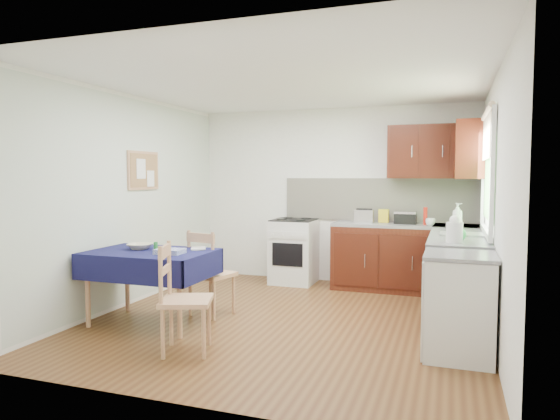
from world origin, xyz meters
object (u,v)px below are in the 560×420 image
(toaster, at_px, (364,216))
(dish_rack, at_px, (462,233))
(chair_near, at_px, (181,295))
(sandwich_press, at_px, (405,218))
(dining_table, at_px, (150,261))
(chair_far, at_px, (209,271))
(kettle, at_px, (454,230))

(toaster, xyz_separation_m, dish_rack, (1.23, -1.07, -0.06))
(chair_near, distance_m, sandwich_press, 3.47)
(dining_table, relative_size, chair_far, 1.33)
(chair_far, relative_size, chair_near, 0.99)
(dining_table, xyz_separation_m, chair_near, (0.73, -0.64, -0.15))
(chair_near, bearing_deg, sandwich_press, -48.04)
(dish_rack, bearing_deg, toaster, 133.69)
(toaster, bearing_deg, kettle, -62.33)
(dish_rack, bearing_deg, chair_near, -145.49)
(dining_table, height_order, dish_rack, dish_rack)
(dining_table, xyz_separation_m, kettle, (2.97, 0.63, 0.36))
(dining_table, xyz_separation_m, toaster, (1.82, 2.34, 0.33))
(sandwich_press, distance_m, dish_rack, 1.31)
(chair_far, height_order, dish_rack, dish_rack)
(chair_near, height_order, toaster, toaster)
(chair_near, relative_size, dish_rack, 2.15)
(toaster, xyz_separation_m, kettle, (1.15, -1.72, 0.03))
(dining_table, relative_size, sandwich_press, 4.48)
(dining_table, height_order, chair_far, chair_far)
(dining_table, xyz_separation_m, chair_far, (0.44, 0.46, -0.16))
(dining_table, bearing_deg, sandwich_press, 42.21)
(chair_far, distance_m, toaster, 2.39)
(dining_table, bearing_deg, dish_rack, 19.61)
(sandwich_press, height_order, dish_rack, dish_rack)
(dish_rack, bearing_deg, dining_table, -162.46)
(chair_far, xyz_separation_m, chair_near, (0.29, -1.10, 0.01))
(chair_near, height_order, kettle, kettle)
(dining_table, height_order, kettle, kettle)
(dining_table, bearing_deg, chair_near, -44.39)
(dining_table, distance_m, kettle, 3.06)
(chair_far, xyz_separation_m, sandwich_press, (1.92, 1.92, 0.48))
(sandwich_press, bearing_deg, toaster, -173.26)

